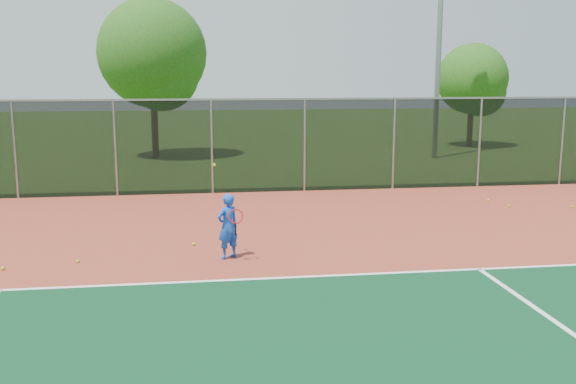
{
  "coord_description": "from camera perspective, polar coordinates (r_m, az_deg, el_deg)",
  "views": [
    {
      "loc": [
        -3.43,
        -8.49,
        3.83
      ],
      "look_at": [
        -1.53,
        5.0,
        1.3
      ],
      "focal_mm": 40.0,
      "sensor_mm": 36.0,
      "label": 1
    }
  ],
  "objects": [
    {
      "name": "court_apron",
      "position": [
        11.68,
        9.63,
        -8.72
      ],
      "size": [
        30.0,
        20.0,
        0.02
      ],
      "primitive_type": "cube",
      "color": "#9C3B27",
      "rests_on": "ground"
    },
    {
      "name": "practice_ball_0",
      "position": [
        14.58,
        -8.39,
        -4.6
      ],
      "size": [
        0.07,
        0.07,
        0.07
      ],
      "primitive_type": "sphere",
      "color": "#B2D018",
      "rests_on": "court_apron"
    },
    {
      "name": "practice_ball_1",
      "position": [
        13.82,
        -18.18,
        -5.87
      ],
      "size": [
        0.07,
        0.07,
        0.07
      ],
      "primitive_type": "sphere",
      "color": "#B2D018",
      "rests_on": "court_apron"
    },
    {
      "name": "tree_back_mid",
      "position": [
        35.23,
        16.26,
        9.37
      ],
      "size": [
        3.67,
        3.67,
        5.39
      ],
      "color": "#3C2915",
      "rests_on": "ground"
    },
    {
      "name": "practice_ball_5",
      "position": [
        20.27,
        17.36,
        -0.7
      ],
      "size": [
        0.07,
        0.07,
        0.07
      ],
      "primitive_type": "sphere",
      "color": "#B2D018",
      "rests_on": "court_apron"
    },
    {
      "name": "practice_ball_4",
      "position": [
        13.86,
        -24.01,
        -6.22
      ],
      "size": [
        0.07,
        0.07,
        0.07
      ],
      "primitive_type": "sphere",
      "color": "#B2D018",
      "rests_on": "court_apron"
    },
    {
      "name": "tree_back_left",
      "position": [
        29.95,
        -11.8,
        11.58
      ],
      "size": [
        4.88,
        4.88,
        7.17
      ],
      "color": "#3C2915",
      "rests_on": "ground"
    },
    {
      "name": "fence_back",
      "position": [
        20.9,
        1.48,
        4.29
      ],
      "size": [
        30.0,
        0.06,
        3.03
      ],
      "color": "black",
      "rests_on": "court_apron"
    },
    {
      "name": "tennis_player",
      "position": [
        13.37,
        -5.38,
        -3.03
      ],
      "size": [
        0.6,
        0.69,
        2.0
      ],
      "color": "blue",
      "rests_on": "court_apron"
    },
    {
      "name": "ground",
      "position": [
        9.92,
        13.18,
        -12.47
      ],
      "size": [
        120.0,
        120.0,
        0.0
      ],
      "primitive_type": "plane",
      "color": "#2C5016",
      "rests_on": "ground"
    },
    {
      "name": "practice_ball_6",
      "position": [
        20.13,
        23.91,
        -1.21
      ],
      "size": [
        0.07,
        0.07,
        0.07
      ],
      "primitive_type": "sphere",
      "color": "#B2D018",
      "rests_on": "court_apron"
    },
    {
      "name": "practice_ball_3",
      "position": [
        19.62,
        19.08,
        -1.16
      ],
      "size": [
        0.07,
        0.07,
        0.07
      ],
      "primitive_type": "sphere",
      "color": "#B2D018",
      "rests_on": "court_apron"
    }
  ]
}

